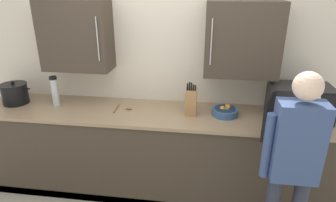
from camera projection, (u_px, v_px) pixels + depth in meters
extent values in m
cube|color=beige|center=(160.00, 70.00, 3.21)|extent=(4.30, 0.10, 2.58)
cube|color=#3D3328|center=(76.00, 36.00, 2.98)|extent=(0.71, 0.32, 0.71)
cylinder|color=#B7BABF|center=(97.00, 39.00, 2.78)|extent=(0.01, 0.01, 0.43)
cube|color=#3D3328|center=(242.00, 40.00, 2.76)|extent=(0.71, 0.32, 0.71)
cylinder|color=#B7BABF|center=(211.00, 42.00, 2.64)|extent=(0.01, 0.01, 0.43)
cube|color=#3D3328|center=(155.00, 153.00, 3.17)|extent=(3.71, 0.65, 0.92)
cube|color=#937A5B|center=(154.00, 113.00, 2.99)|extent=(3.75, 0.69, 0.03)
cube|color=black|center=(151.00, 202.00, 3.04)|extent=(3.71, 0.04, 0.09)
cube|color=black|center=(299.00, 102.00, 2.78)|extent=(0.57, 0.35, 0.34)
cube|color=beige|center=(291.00, 102.00, 2.78)|extent=(0.37, 0.30, 0.27)
cube|color=black|center=(329.00, 111.00, 2.59)|extent=(0.16, 0.01, 0.31)
cube|color=black|center=(268.00, 116.00, 2.49)|extent=(0.16, 0.39, 0.31)
cylinder|color=black|center=(15.00, 94.00, 3.17)|extent=(0.27, 0.27, 0.21)
cylinder|color=black|center=(13.00, 85.00, 3.13)|extent=(0.28, 0.28, 0.02)
cylinder|color=black|center=(13.00, 83.00, 3.12)|extent=(0.04, 0.04, 0.03)
cylinder|color=black|center=(0.00, 87.00, 3.16)|extent=(0.05, 0.02, 0.02)
cylinder|color=black|center=(27.00, 89.00, 3.12)|extent=(0.05, 0.02, 0.02)
cylinder|color=brown|center=(116.00, 108.00, 3.05)|extent=(0.02, 0.21, 0.01)
ellipsoid|color=brown|center=(129.00, 109.00, 3.03)|extent=(0.07, 0.05, 0.02)
cylinder|color=#B7BABF|center=(55.00, 92.00, 3.09)|extent=(0.07, 0.07, 0.30)
cylinder|color=black|center=(53.00, 78.00, 3.03)|extent=(0.08, 0.08, 0.03)
cylinder|color=#335684|center=(225.00, 112.00, 2.89)|extent=(0.26, 0.26, 0.07)
cylinder|color=#192B42|center=(225.00, 111.00, 2.89)|extent=(0.21, 0.21, 0.04)
sphere|color=#5B9333|center=(227.00, 109.00, 2.88)|extent=(0.04, 0.04, 0.04)
sphere|color=orange|center=(227.00, 107.00, 2.94)|extent=(0.05, 0.05, 0.05)
sphere|color=orange|center=(223.00, 109.00, 2.89)|extent=(0.06, 0.06, 0.06)
sphere|color=orange|center=(229.00, 108.00, 2.91)|extent=(0.05, 0.05, 0.05)
sphere|color=#511E5B|center=(229.00, 108.00, 2.91)|extent=(0.05, 0.05, 0.05)
cube|color=#A37547|center=(191.00, 102.00, 2.90)|extent=(0.11, 0.15, 0.26)
cylinder|color=black|center=(187.00, 87.00, 2.82)|extent=(0.02, 0.02, 0.07)
cylinder|color=black|center=(189.00, 86.00, 2.81)|extent=(0.02, 0.02, 0.08)
cylinder|color=black|center=(191.00, 87.00, 2.81)|extent=(0.02, 0.02, 0.08)
cylinder|color=black|center=(193.00, 88.00, 2.81)|extent=(0.02, 0.02, 0.06)
cylinder|color=black|center=(195.00, 88.00, 2.81)|extent=(0.02, 0.02, 0.06)
cube|color=#334775|center=(297.00, 142.00, 2.07)|extent=(0.34, 0.20, 0.61)
sphere|color=beige|center=(308.00, 86.00, 1.91)|extent=(0.20, 0.20, 0.20)
cylinder|color=beige|center=(319.00, 112.00, 2.21)|extent=(0.12, 0.51, 0.26)
cylinder|color=#334775|center=(268.00, 146.00, 2.12)|extent=(0.07, 0.07, 0.52)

